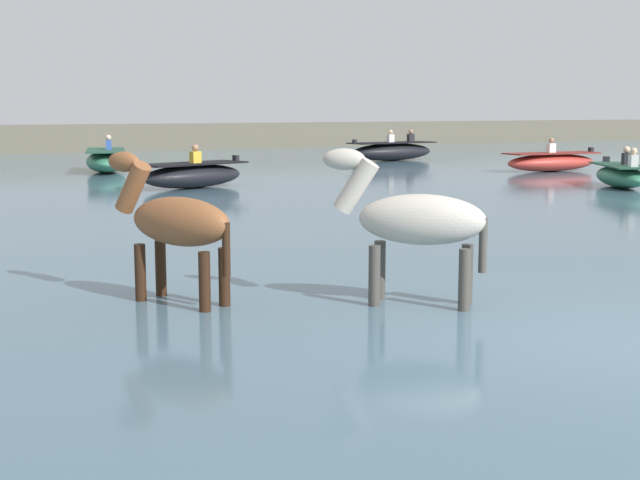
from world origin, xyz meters
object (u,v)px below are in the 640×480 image
horse_trailing_chestnut (175,225)px  boat_mid_channel (621,176)px  boat_distant_east (551,162)px  boat_far_inshore (193,175)px  boat_near_starboard (392,151)px  horse_lead_pinto (415,224)px  boat_near_port (106,161)px

horse_trailing_chestnut → boat_mid_channel: size_ratio=0.64×
boat_distant_east → boat_far_inshore: bearing=-178.6°
boat_mid_channel → boat_near_starboard: size_ratio=0.76×
horse_lead_pinto → boat_far_inshore: size_ratio=0.60×
horse_trailing_chestnut → boat_far_inshore: (4.57, 12.79, -0.51)m
horse_trailing_chestnut → boat_near_starboard: 25.65m
boat_mid_channel → boat_distant_east: (2.33, 5.24, 0.00)m
boat_far_inshore → horse_lead_pinto: bearing=-99.5°
horse_lead_pinto → boat_mid_channel: horse_lead_pinto is taller
boat_near_port → boat_near_starboard: bearing=5.2°
boat_distant_east → boat_near_port: 14.52m
boat_far_inshore → boat_mid_channel: bearing=-26.2°
boat_near_starboard → boat_far_inshore: bearing=-144.7°
boat_distant_east → boat_near_port: size_ratio=0.93×
horse_lead_pinto → boat_near_starboard: 25.44m
horse_lead_pinto → boat_mid_channel: bearing=36.2°
horse_trailing_chestnut → boat_far_inshore: bearing=70.3°
horse_lead_pinto → boat_distant_east: horse_lead_pinto is taller
horse_trailing_chestnut → boat_far_inshore: size_ratio=0.58×
horse_trailing_chestnut → boat_near_starboard: bearing=53.0°
horse_lead_pinto → boat_near_starboard: horse_lead_pinto is taller
boat_far_inshore → boat_near_starboard: bearing=35.3°
boat_distant_east → boat_near_starboard: 7.56m
horse_trailing_chestnut → boat_near_port: size_ratio=0.50×
boat_far_inshore → boat_near_starboard: boat_near_starboard is taller
boat_far_inshore → boat_near_port: (-0.66, 6.65, 0.03)m
boat_distant_east → boat_near_port: (-13.05, 6.35, 0.05)m
horse_trailing_chestnut → boat_near_port: 19.83m
horse_lead_pinto → boat_mid_channel: 15.40m
horse_lead_pinto → boat_near_port: size_ratio=0.52×
boat_mid_channel → boat_far_inshore: size_ratio=0.91×
boat_far_inshore → boat_near_port: boat_near_port is taller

